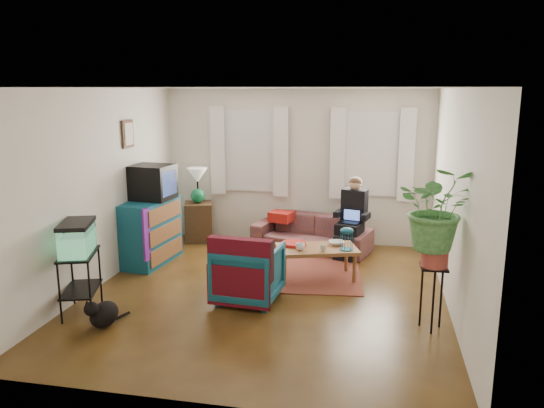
% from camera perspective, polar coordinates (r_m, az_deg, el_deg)
% --- Properties ---
extents(floor, '(4.50, 5.00, 0.01)m').
position_cam_1_polar(floor, '(6.94, -0.66, -9.60)').
color(floor, '#4F2B14').
rests_on(floor, ground).
extents(ceiling, '(4.50, 5.00, 0.01)m').
position_cam_1_polar(ceiling, '(6.44, -0.71, 12.39)').
color(ceiling, white).
rests_on(ceiling, wall_back).
extents(wall_back, '(4.50, 0.01, 2.60)m').
position_cam_1_polar(wall_back, '(9.00, 2.63, 4.03)').
color(wall_back, silver).
rests_on(wall_back, floor).
extents(wall_front, '(4.50, 0.01, 2.60)m').
position_cam_1_polar(wall_front, '(4.23, -7.75, -5.54)').
color(wall_front, silver).
rests_on(wall_front, floor).
extents(wall_left, '(0.01, 5.00, 2.60)m').
position_cam_1_polar(wall_left, '(7.37, -18.08, 1.60)').
color(wall_left, silver).
rests_on(wall_left, floor).
extents(wall_right, '(0.01, 5.00, 2.60)m').
position_cam_1_polar(wall_right, '(6.50, 19.12, 0.16)').
color(wall_right, silver).
rests_on(wall_right, floor).
extents(window_left, '(1.08, 0.04, 1.38)m').
position_cam_1_polar(window_left, '(9.10, -2.39, 5.72)').
color(window_left, white).
rests_on(window_left, wall_back).
extents(window_right, '(1.08, 0.04, 1.38)m').
position_cam_1_polar(window_right, '(8.84, 10.69, 5.33)').
color(window_right, white).
rests_on(window_right, wall_back).
extents(curtains_left, '(1.36, 0.06, 1.50)m').
position_cam_1_polar(curtains_left, '(9.02, -2.51, 5.66)').
color(curtains_left, white).
rests_on(curtains_left, wall_back).
extents(curtains_right, '(1.36, 0.06, 1.50)m').
position_cam_1_polar(curtains_right, '(8.77, 10.68, 5.27)').
color(curtains_right, white).
rests_on(curtains_right, wall_back).
extents(picture_frame, '(0.04, 0.32, 0.40)m').
position_cam_1_polar(picture_frame, '(8.01, -15.20, 7.29)').
color(picture_frame, '#3D2616').
rests_on(picture_frame, wall_left).
extents(area_rug, '(2.15, 1.80, 0.01)m').
position_cam_1_polar(area_rug, '(7.66, 1.91, -7.41)').
color(area_rug, brown).
rests_on(area_rug, floor).
extents(sofa, '(2.04, 1.24, 0.75)m').
position_cam_1_polar(sofa, '(8.70, 4.28, -2.51)').
color(sofa, brown).
rests_on(sofa, floor).
extents(seated_person, '(0.62, 0.69, 1.13)m').
position_cam_1_polar(seated_person, '(8.42, 8.61, -1.75)').
color(seated_person, black).
rests_on(seated_person, sofa).
extents(side_table, '(0.58, 0.58, 0.67)m').
position_cam_1_polar(side_table, '(9.27, -7.88, -1.90)').
color(side_table, '#391D15').
rests_on(side_table, floor).
extents(table_lamp, '(0.43, 0.43, 0.61)m').
position_cam_1_polar(table_lamp, '(9.14, -8.00, 1.90)').
color(table_lamp, white).
rests_on(table_lamp, side_table).
extents(dresser, '(0.65, 1.12, 0.97)m').
position_cam_1_polar(dresser, '(8.22, -13.04, -2.89)').
color(dresser, '#11596A').
rests_on(dresser, floor).
extents(crt_tv, '(0.64, 0.60, 0.51)m').
position_cam_1_polar(crt_tv, '(8.14, -12.78, 2.32)').
color(crt_tv, black).
rests_on(crt_tv, dresser).
extents(aquarium_stand, '(0.55, 0.74, 0.73)m').
position_cam_1_polar(aquarium_stand, '(6.64, -19.88, -8.02)').
color(aquarium_stand, black).
rests_on(aquarium_stand, floor).
extents(aquarium, '(0.50, 0.67, 0.39)m').
position_cam_1_polar(aquarium, '(6.48, -20.24, -3.37)').
color(aquarium, '#7FD899').
rests_on(aquarium, aquarium_stand).
extents(black_cat, '(0.40, 0.49, 0.36)m').
position_cam_1_polar(black_cat, '(6.26, -17.61, -10.98)').
color(black_cat, black).
rests_on(black_cat, floor).
extents(armchair, '(0.82, 0.77, 0.78)m').
position_cam_1_polar(armchair, '(6.62, -2.56, -7.11)').
color(armchair, '#105265').
rests_on(armchair, floor).
extents(serape_throw, '(0.80, 0.25, 0.64)m').
position_cam_1_polar(serape_throw, '(6.30, -3.46, -6.59)').
color(serape_throw, '#9E0A0A').
rests_on(serape_throw, armchair).
extents(coffee_table, '(1.22, 0.90, 0.45)m').
position_cam_1_polar(coffee_table, '(7.41, 4.82, -6.34)').
color(coffee_table, brown).
rests_on(coffee_table, floor).
extents(cup_a, '(0.15, 0.15, 0.10)m').
position_cam_1_polar(cup_a, '(7.19, 3.05, -4.60)').
color(cup_a, white).
rests_on(cup_a, coffee_table).
extents(cup_b, '(0.12, 0.12, 0.09)m').
position_cam_1_polar(cup_b, '(7.17, 5.51, -4.72)').
color(cup_b, beige).
rests_on(cup_b, coffee_table).
extents(bowl, '(0.27, 0.27, 0.05)m').
position_cam_1_polar(bowl, '(7.49, 6.95, -4.17)').
color(bowl, white).
rests_on(bowl, coffee_table).
extents(snack_tray, '(0.42, 0.42, 0.04)m').
position_cam_1_polar(snack_tray, '(7.43, 2.37, -4.28)').
color(snack_tray, '#B21414').
rests_on(snack_tray, coffee_table).
extents(birdcage, '(0.22, 0.22, 0.32)m').
position_cam_1_polar(birdcage, '(7.24, 8.03, -3.69)').
color(birdcage, '#115B6B').
rests_on(birdcage, coffee_table).
extents(plant_stand, '(0.31, 0.31, 0.72)m').
position_cam_1_polar(plant_stand, '(6.11, 16.81, -9.64)').
color(plant_stand, black).
rests_on(plant_stand, floor).
extents(potted_plant, '(0.84, 0.73, 0.92)m').
position_cam_1_polar(potted_plant, '(5.85, 17.33, -1.78)').
color(potted_plant, '#599947').
rests_on(potted_plant, plant_stand).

